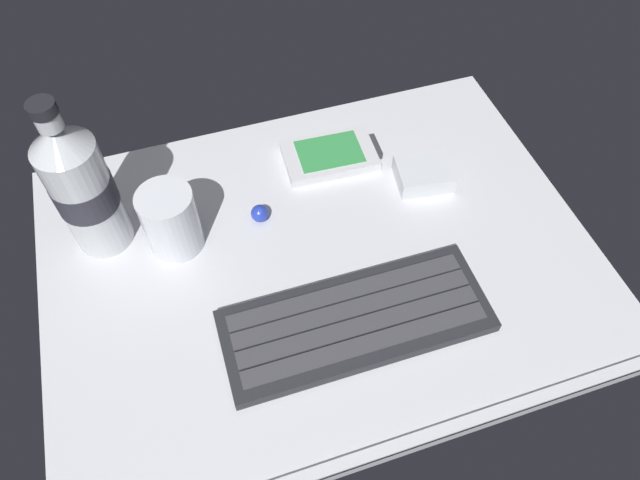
{
  "coord_description": "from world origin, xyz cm",
  "views": [
    {
      "loc": [
        -11.82,
        -36.51,
        56.61
      ],
      "look_at": [
        0.0,
        0.0,
        3.0
      ],
      "focal_mm": 32.48,
      "sensor_mm": 36.0,
      "label": 1
    }
  ],
  "objects_px": {
    "keyboard": "(356,321)",
    "charger_block": "(424,174)",
    "handheld_device": "(331,155)",
    "juice_cup": "(172,222)",
    "water_bottle": "(82,187)",
    "trackball_mouse": "(260,213)"
  },
  "relations": [
    {
      "from": "keyboard",
      "to": "charger_block",
      "type": "relative_size",
      "value": 4.15
    },
    {
      "from": "handheld_device",
      "to": "juice_cup",
      "type": "height_order",
      "value": "juice_cup"
    },
    {
      "from": "keyboard",
      "to": "handheld_device",
      "type": "xyz_separation_m",
      "value": [
        0.05,
        0.24,
        -0.0
      ]
    },
    {
      "from": "keyboard",
      "to": "juice_cup",
      "type": "bearing_deg",
      "value": 134.37
    },
    {
      "from": "handheld_device",
      "to": "charger_block",
      "type": "distance_m",
      "value": 0.13
    },
    {
      "from": "handheld_device",
      "to": "juice_cup",
      "type": "xyz_separation_m",
      "value": [
        -0.22,
        -0.07,
        0.03
      ]
    },
    {
      "from": "juice_cup",
      "to": "water_bottle",
      "type": "relative_size",
      "value": 0.41
    },
    {
      "from": "water_bottle",
      "to": "charger_block",
      "type": "height_order",
      "value": "water_bottle"
    },
    {
      "from": "charger_block",
      "to": "trackball_mouse",
      "type": "relative_size",
      "value": 3.18
    },
    {
      "from": "keyboard",
      "to": "charger_block",
      "type": "xyz_separation_m",
      "value": [
        0.15,
        0.17,
        0.0
      ]
    },
    {
      "from": "keyboard",
      "to": "water_bottle",
      "type": "height_order",
      "value": "water_bottle"
    },
    {
      "from": "juice_cup",
      "to": "keyboard",
      "type": "bearing_deg",
      "value": -45.63
    },
    {
      "from": "keyboard",
      "to": "trackball_mouse",
      "type": "distance_m",
      "value": 0.18
    },
    {
      "from": "charger_block",
      "to": "trackball_mouse",
      "type": "xyz_separation_m",
      "value": [
        -0.22,
        0.0,
        -0.0
      ]
    },
    {
      "from": "charger_block",
      "to": "juice_cup",
      "type": "bearing_deg",
      "value": -179.94
    },
    {
      "from": "water_bottle",
      "to": "charger_block",
      "type": "relative_size",
      "value": 2.97
    },
    {
      "from": "keyboard",
      "to": "trackball_mouse",
      "type": "relative_size",
      "value": 13.21
    },
    {
      "from": "juice_cup",
      "to": "charger_block",
      "type": "distance_m",
      "value": 0.32
    },
    {
      "from": "trackball_mouse",
      "to": "keyboard",
      "type": "bearing_deg",
      "value": -70.21
    },
    {
      "from": "juice_cup",
      "to": "trackball_mouse",
      "type": "bearing_deg",
      "value": 2.15
    },
    {
      "from": "juice_cup",
      "to": "charger_block",
      "type": "bearing_deg",
      "value": 0.06
    },
    {
      "from": "trackball_mouse",
      "to": "water_bottle",
      "type": "bearing_deg",
      "value": 170.24
    }
  ]
}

